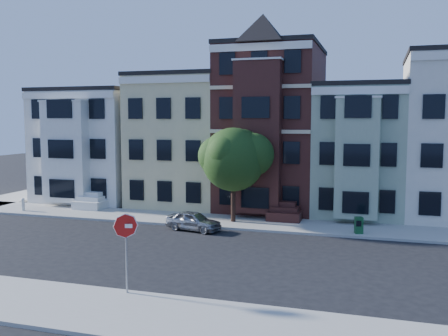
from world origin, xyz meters
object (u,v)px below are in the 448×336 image
(parked_car, at_px, (194,221))
(fire_hydrant, at_px, (23,206))
(newspaper_box, at_px, (359,225))
(stop_sign, at_px, (126,248))
(street_tree, at_px, (233,164))

(parked_car, distance_m, fire_hydrant, 14.15)
(parked_car, xyz_separation_m, newspaper_box, (9.78, 1.50, 0.04))
(fire_hydrant, xyz_separation_m, stop_sign, (15.61, -13.34, 1.39))
(stop_sign, bearing_deg, fire_hydrant, 121.92)
(parked_car, height_order, newspaper_box, parked_car)
(street_tree, distance_m, newspaper_box, 8.73)
(newspaper_box, xyz_separation_m, fire_hydrant, (-23.81, 0.34, -0.12))
(parked_car, bearing_deg, street_tree, -22.14)
(fire_hydrant, bearing_deg, stop_sign, -40.52)
(street_tree, bearing_deg, parked_car, -123.99)
(newspaper_box, height_order, stop_sign, stop_sign)
(street_tree, relative_size, stop_sign, 2.17)
(parked_car, bearing_deg, fire_hydrant, 94.38)
(street_tree, height_order, newspaper_box, street_tree)
(street_tree, distance_m, fire_hydrant, 16.20)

